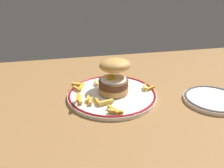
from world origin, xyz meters
The scene contains 5 objects.
ground_plane centered at (0.00, 0.00, -2.00)cm, with size 149.86×83.35×4.00cm, color olive.
dinner_plate centered at (-2.53, -0.67, 0.84)cm, with size 28.79×28.79×1.60cm.
burger centered at (-1.45, 1.01, 6.95)cm, with size 12.71×13.38×11.02cm.
fries_pile centered at (-7.38, -3.26, 2.14)cm, with size 27.45×22.30×2.31cm.
side_plate centered at (27.59, -10.41, 0.83)cm, with size 17.73×17.73×1.60cm.
Camera 1 is at (-16.39, -65.27, 35.78)cm, focal length 36.86 mm.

